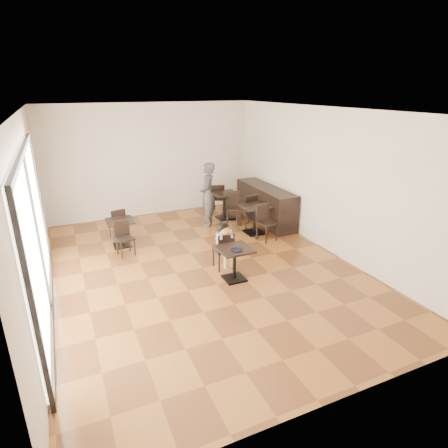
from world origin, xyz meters
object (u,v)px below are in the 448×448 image
child_chair (223,250)px  cafe_table_mid (254,219)px  chair_left_b (125,239)px  chair_back_b (233,209)px  cafe_table_back (225,206)px  chair_mid_b (267,223)px  chair_mid_a (247,210)px  adult_patron (208,195)px  chair_left_a (117,223)px  cafe_table_left (121,233)px  chair_back_a (218,198)px  child_table (234,264)px  child (223,246)px

child_chair → cafe_table_mid: (1.55, 1.50, -0.03)m
chair_left_b → chair_back_b: bearing=3.9°
cafe_table_back → chair_mid_b: chair_mid_b is taller
chair_back_b → child_chair: bearing=-97.3°
cafe_table_back → chair_mid_a: (0.26, -0.82, 0.08)m
chair_left_b → child_chair: bearing=-51.6°
adult_patron → chair_mid_a: 1.13m
cafe_table_back → chair_left_a: size_ratio=0.96×
chair_mid_a → chair_left_a: (-3.35, 0.54, -0.06)m
chair_mid_a → chair_back_b: (-0.26, 0.27, 0.00)m
cafe_table_back → cafe_table_mid: bearing=-81.3°
adult_patron → cafe_table_back: bearing=137.4°
adult_patron → cafe_table_left: (-2.43, -0.53, -0.53)m
chair_mid_b → chair_back_b: 1.40m
child_chair → chair_mid_b: bearing=-149.5°
chair_back_a → child_table: bearing=94.0°
chair_mid_a → chair_back_a: size_ratio=1.00×
child_table → chair_mid_a: chair_mid_a is taller
child_table → child: size_ratio=0.66×
child → chair_back_a: child is taller
chair_left_a → chair_back_a: chair_back_a is taller
chair_left_a → chair_back_a: (3.08, 0.83, 0.06)m
child_chair → chair_back_b: (1.34, 2.32, 0.05)m
cafe_table_back → chair_back_b: bearing=-90.0°
child_chair → chair_back_a: chair_back_a is taller
child_chair → child: bearing=-0.0°
cafe_table_back → chair_left_b: (-3.08, -1.38, 0.02)m
chair_left_b → chair_back_b: chair_back_b is taller
child_table → chair_back_b: bearing=65.0°
chair_mid_a → chair_back_a: (-0.26, 1.37, 0.00)m
adult_patron → chair_back_b: size_ratio=1.90×
child → adult_patron: (0.69, 2.57, 0.35)m
chair_mid_a → cafe_table_mid: bearing=72.6°
chair_mid_a → chair_mid_b: same height
cafe_table_back → chair_back_b: (0.00, -0.55, 0.08)m
child_chair → chair_left_b: size_ratio=1.02×
chair_mid_a → chair_back_b: bearing=-57.8°
child_table → child: child is taller
child_chair → cafe_table_mid: child_chair is taller
cafe_table_left → chair_back_a: size_ratio=0.72×
cafe_table_left → chair_back_a: chair_back_a is taller
child_table → child_chair: bearing=90.0°
adult_patron → cafe_table_back: (0.65, 0.30, -0.49)m
chair_mid_b → cafe_table_back: bearing=86.0°
child_chair → chair_mid_b: size_ratio=0.89×
cafe_table_left → chair_back_b: bearing=5.2°
child_chair → cafe_table_left: size_ratio=1.23×
child_table → chair_mid_b: 2.20m
child → child_table: bearing=-90.0°
chair_left_b → chair_back_a: (3.08, 1.93, 0.06)m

